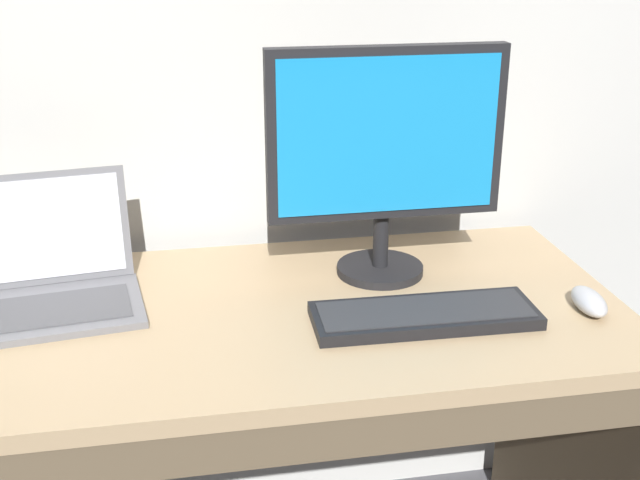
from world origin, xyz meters
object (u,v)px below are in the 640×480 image
object	(u,v)px
laptop_space_gray	(60,280)
external_monitor	(386,149)
computer_mouse	(589,301)
wired_keyboard	(425,315)

from	to	relation	value
laptop_space_gray	external_monitor	distance (m)	0.70
external_monitor	computer_mouse	bearing A→B (deg)	-33.19
laptop_space_gray	external_monitor	world-z (taller)	external_monitor
laptop_space_gray	wired_keyboard	bearing A→B (deg)	-16.89
external_monitor	wired_keyboard	world-z (taller)	external_monitor
external_monitor	wired_keyboard	distance (m)	0.35
wired_keyboard	computer_mouse	bearing A→B (deg)	-2.20
external_monitor	computer_mouse	distance (m)	0.50
external_monitor	wired_keyboard	bearing A→B (deg)	-83.06
wired_keyboard	computer_mouse	xyz separation A→B (m)	(0.33, -0.01, 0.01)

